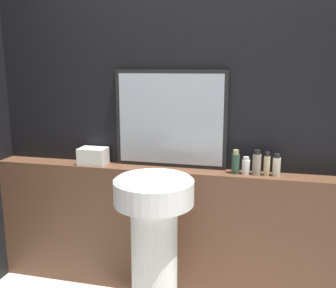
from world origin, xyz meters
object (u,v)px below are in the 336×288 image
(mirror, at_px, (170,119))
(lotion_bottle, at_px, (257,163))
(pedestal_sink, at_px, (154,241))
(body_wash_bottle, at_px, (267,165))
(hand_soap_bottle, at_px, (277,166))
(towel_stack, at_px, (93,156))
(shampoo_bottle, at_px, (236,163))
(conditioner_bottle, at_px, (246,166))

(mirror, distance_m, lotion_bottle, 0.63)
(pedestal_sink, relative_size, mirror, 1.26)
(pedestal_sink, bearing_deg, body_wash_bottle, 34.53)
(pedestal_sink, distance_m, hand_soap_bottle, 0.88)
(mirror, bearing_deg, pedestal_sink, -87.68)
(towel_stack, xyz_separation_m, hand_soap_bottle, (1.23, 0.00, 0.01))
(hand_soap_bottle, bearing_deg, mirror, 174.66)
(body_wash_bottle, bearing_deg, pedestal_sink, -145.47)
(shampoo_bottle, bearing_deg, lotion_bottle, 0.00)
(hand_soap_bottle, bearing_deg, pedestal_sink, -147.86)
(mirror, xyz_separation_m, lotion_bottle, (0.57, -0.06, -0.25))
(mirror, relative_size, hand_soap_bottle, 5.34)
(mirror, distance_m, hand_soap_bottle, 0.75)
(mirror, bearing_deg, body_wash_bottle, -5.83)
(pedestal_sink, relative_size, lotion_bottle, 5.93)
(body_wash_bottle, bearing_deg, mirror, 174.17)
(mirror, distance_m, conditioner_bottle, 0.58)
(shampoo_bottle, xyz_separation_m, hand_soap_bottle, (0.25, 0.00, -0.01))
(shampoo_bottle, relative_size, hand_soap_bottle, 1.09)
(towel_stack, relative_size, shampoo_bottle, 1.22)
(pedestal_sink, height_order, lotion_bottle, lotion_bottle)
(pedestal_sink, height_order, towel_stack, towel_stack)
(towel_stack, height_order, shampoo_bottle, shampoo_bottle)
(pedestal_sink, bearing_deg, mirror, 92.32)
(towel_stack, bearing_deg, mirror, 6.87)
(body_wash_bottle, height_order, hand_soap_bottle, body_wash_bottle)
(shampoo_bottle, distance_m, lotion_bottle, 0.13)
(conditioner_bottle, height_order, body_wash_bottle, body_wash_bottle)
(pedestal_sink, height_order, mirror, mirror)
(conditioner_bottle, bearing_deg, mirror, 172.71)
(shampoo_bottle, height_order, lotion_bottle, lotion_bottle)
(pedestal_sink, distance_m, shampoo_bottle, 0.71)
(body_wash_bottle, bearing_deg, conditioner_bottle, 180.00)
(conditioner_bottle, xyz_separation_m, lotion_bottle, (0.07, 0.00, 0.02))
(towel_stack, relative_size, body_wash_bottle, 1.25)
(shampoo_bottle, bearing_deg, conditioner_bottle, 0.00)
(conditioner_bottle, distance_m, lotion_bottle, 0.07)
(conditioner_bottle, height_order, lotion_bottle, lotion_bottle)
(pedestal_sink, height_order, shampoo_bottle, shampoo_bottle)
(pedestal_sink, bearing_deg, shampoo_bottle, 45.07)
(lotion_bottle, distance_m, hand_soap_bottle, 0.12)
(towel_stack, bearing_deg, shampoo_bottle, 0.00)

